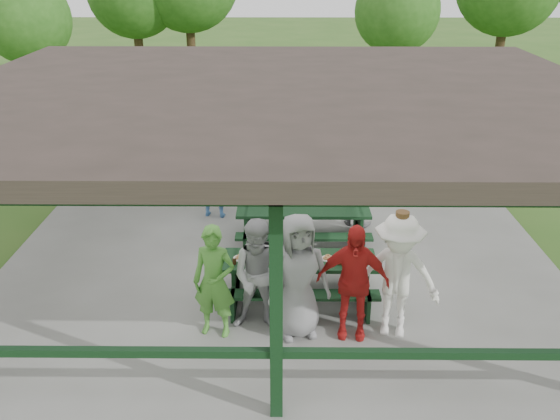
{
  "coord_description": "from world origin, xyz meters",
  "views": [
    {
      "loc": [
        0.09,
        -9.48,
        5.32
      ],
      "look_at": [
        0.01,
        -0.3,
        1.3
      ],
      "focal_mm": 38.0,
      "sensor_mm": 36.0,
      "label": 1
    }
  ],
  "objects_px": {
    "picnic_table_near": "(300,274)",
    "picnic_table_far": "(303,222)",
    "contestant_white_fedora": "(397,276)",
    "spectator_blue": "(213,176)",
    "farm_trailer": "(236,114)",
    "contestant_grey_left": "(260,276)",
    "spectator_grey": "(355,189)",
    "contestant_red": "(353,281)",
    "pickup_truck": "(317,122)",
    "contestant_green": "(214,282)",
    "spectator_lblue": "(264,190)",
    "contestant_grey_mid": "(298,276)"
  },
  "relations": [
    {
      "from": "picnic_table_far",
      "to": "farm_trailer",
      "type": "xyz_separation_m",
      "value": [
        -1.88,
        7.87,
        0.07
      ]
    },
    {
      "from": "picnic_table_far",
      "to": "contestant_grey_left",
      "type": "relative_size",
      "value": 1.42
    },
    {
      "from": "contestant_red",
      "to": "picnic_table_near",
      "type": "bearing_deg",
      "value": 135.13
    },
    {
      "from": "farm_trailer",
      "to": "contestant_green",
      "type": "bearing_deg",
      "value": -104.45
    },
    {
      "from": "picnic_table_far",
      "to": "spectator_grey",
      "type": "xyz_separation_m",
      "value": [
        1.09,
        0.97,
        0.29
      ]
    },
    {
      "from": "contestant_white_fedora",
      "to": "spectator_blue",
      "type": "xyz_separation_m",
      "value": [
        -3.12,
        4.23,
        -0.06
      ]
    },
    {
      "from": "spectator_blue",
      "to": "spectator_grey",
      "type": "height_order",
      "value": "spectator_blue"
    },
    {
      "from": "picnic_table_far",
      "to": "contestant_white_fedora",
      "type": "distance_m",
      "value": 3.2
    },
    {
      "from": "picnic_table_near",
      "to": "contestant_white_fedora",
      "type": "height_order",
      "value": "contestant_white_fedora"
    },
    {
      "from": "spectator_grey",
      "to": "farm_trailer",
      "type": "xyz_separation_m",
      "value": [
        -2.97,
        6.9,
        -0.22
      ]
    },
    {
      "from": "contestant_grey_left",
      "to": "farm_trailer",
      "type": "height_order",
      "value": "contestant_grey_left"
    },
    {
      "from": "contestant_grey_mid",
      "to": "spectator_grey",
      "type": "height_order",
      "value": "contestant_grey_mid"
    },
    {
      "from": "spectator_blue",
      "to": "contestant_grey_left",
      "type": "bearing_deg",
      "value": 114.29
    },
    {
      "from": "picnic_table_near",
      "to": "spectator_lblue",
      "type": "height_order",
      "value": "spectator_lblue"
    },
    {
      "from": "contestant_grey_left",
      "to": "contestant_white_fedora",
      "type": "relative_size",
      "value": 0.9
    },
    {
      "from": "spectator_blue",
      "to": "farm_trailer",
      "type": "bearing_deg",
      "value": -81.25
    },
    {
      "from": "contestant_green",
      "to": "spectator_lblue",
      "type": "distance_m",
      "value": 3.78
    },
    {
      "from": "picnic_table_far",
      "to": "spectator_blue",
      "type": "bearing_deg",
      "value": 144.45
    },
    {
      "from": "contestant_grey_left",
      "to": "contestant_red",
      "type": "relative_size",
      "value": 1.0
    },
    {
      "from": "spectator_lblue",
      "to": "farm_trailer",
      "type": "bearing_deg",
      "value": -100.83
    },
    {
      "from": "contestant_green",
      "to": "farm_trailer",
      "type": "distance_m",
      "value": 10.81
    },
    {
      "from": "spectator_lblue",
      "to": "pickup_truck",
      "type": "height_order",
      "value": "spectator_lblue"
    },
    {
      "from": "picnic_table_far",
      "to": "contestant_white_fedora",
      "type": "relative_size",
      "value": 1.28
    },
    {
      "from": "contestant_grey_left",
      "to": "contestant_white_fedora",
      "type": "xyz_separation_m",
      "value": [
        1.96,
        -0.12,
        0.08
      ]
    },
    {
      "from": "contestant_grey_mid",
      "to": "contestant_red",
      "type": "height_order",
      "value": "contestant_grey_mid"
    },
    {
      "from": "picnic_table_far",
      "to": "contestant_red",
      "type": "xyz_separation_m",
      "value": [
        0.62,
        -2.93,
        0.41
      ]
    },
    {
      "from": "contestant_grey_mid",
      "to": "farm_trailer",
      "type": "height_order",
      "value": "contestant_grey_mid"
    },
    {
      "from": "spectator_lblue",
      "to": "spectator_blue",
      "type": "bearing_deg",
      "value": -44.98
    },
    {
      "from": "picnic_table_far",
      "to": "farm_trailer",
      "type": "distance_m",
      "value": 8.09
    },
    {
      "from": "spectator_blue",
      "to": "picnic_table_near",
      "type": "bearing_deg",
      "value": 126.34
    },
    {
      "from": "contestant_green",
      "to": "contestant_white_fedora",
      "type": "height_order",
      "value": "contestant_white_fedora"
    },
    {
      "from": "contestant_grey_mid",
      "to": "spectator_lblue",
      "type": "distance_m",
      "value": 3.77
    },
    {
      "from": "contestant_red",
      "to": "contestant_grey_left",
      "type": "bearing_deg",
      "value": -179.41
    },
    {
      "from": "spectator_grey",
      "to": "farm_trailer",
      "type": "distance_m",
      "value": 7.52
    },
    {
      "from": "spectator_lblue",
      "to": "farm_trailer",
      "type": "distance_m",
      "value": 7.15
    },
    {
      "from": "spectator_blue",
      "to": "spectator_grey",
      "type": "bearing_deg",
      "value": -178.43
    },
    {
      "from": "picnic_table_far",
      "to": "spectator_lblue",
      "type": "height_order",
      "value": "spectator_lblue"
    },
    {
      "from": "picnic_table_near",
      "to": "farm_trailer",
      "type": "distance_m",
      "value": 10.03
    },
    {
      "from": "contestant_green",
      "to": "contestant_grey_left",
      "type": "bearing_deg",
      "value": 22.94
    },
    {
      "from": "spectator_grey",
      "to": "farm_trailer",
      "type": "height_order",
      "value": "spectator_grey"
    },
    {
      "from": "contestant_green",
      "to": "spectator_lblue",
      "type": "xyz_separation_m",
      "value": [
        0.6,
        3.73,
        -0.07
      ]
    },
    {
      "from": "contestant_green",
      "to": "farm_trailer",
      "type": "relative_size",
      "value": 0.47
    },
    {
      "from": "contestant_red",
      "to": "pickup_truck",
      "type": "height_order",
      "value": "contestant_red"
    },
    {
      "from": "spectator_lblue",
      "to": "spectator_grey",
      "type": "xyz_separation_m",
      "value": [
        1.85,
        0.15,
        -0.03
      ]
    },
    {
      "from": "contestant_red",
      "to": "contestant_white_fedora",
      "type": "distance_m",
      "value": 0.64
    },
    {
      "from": "picnic_table_near",
      "to": "picnic_table_far",
      "type": "relative_size",
      "value": 0.96
    },
    {
      "from": "spectator_grey",
      "to": "pickup_truck",
      "type": "height_order",
      "value": "spectator_grey"
    },
    {
      "from": "picnic_table_far",
      "to": "contestant_grey_mid",
      "type": "xyz_separation_m",
      "value": [
        -0.16,
        -2.91,
        0.48
      ]
    },
    {
      "from": "contestant_green",
      "to": "contestant_grey_left",
      "type": "distance_m",
      "value": 0.67
    },
    {
      "from": "contestant_green",
      "to": "contestant_red",
      "type": "relative_size",
      "value": 0.97
    }
  ]
}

